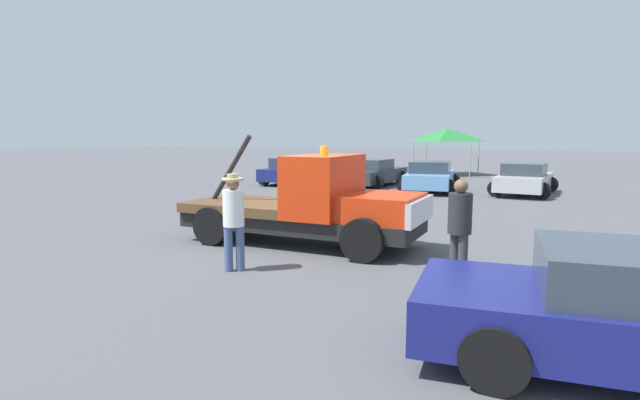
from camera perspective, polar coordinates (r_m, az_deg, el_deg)
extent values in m
plane|color=#545459|center=(11.61, -2.24, -5.01)|extent=(160.00, 160.00, 0.00)
cube|color=black|center=(11.51, -2.25, -2.44)|extent=(5.47, 1.88, 0.35)
cube|color=red|center=(10.68, 7.13, -0.83)|extent=(1.53, 1.76, 0.55)
cube|color=silver|center=(10.46, 11.37, -1.24)|extent=(0.12, 1.87, 0.50)
cube|color=red|center=(11.13, 0.47, 1.66)|extent=(1.21, 2.07, 1.36)
cube|color=brown|center=(12.15, -7.97, -0.62)|extent=(2.74, 2.08, 0.22)
cylinder|color=black|center=(12.36, -10.07, 3.61)|extent=(1.19, 0.12, 1.63)
cylinder|color=orange|center=(11.08, 0.47, 5.67)|extent=(0.18, 0.18, 0.20)
cylinder|color=black|center=(11.71, 8.25, -2.78)|extent=(0.88, 0.26, 0.88)
cylinder|color=black|center=(9.88, 4.85, -4.63)|extent=(0.88, 0.26, 0.88)
cylinder|color=black|center=(13.25, -7.08, -1.57)|extent=(0.88, 0.26, 0.88)
cylinder|color=black|center=(11.66, -12.29, -2.92)|extent=(0.88, 0.26, 0.88)
cylinder|color=black|center=(7.06, 19.33, -10.81)|extent=(0.68, 0.22, 0.68)
cylinder|color=black|center=(5.35, 19.33, -16.79)|extent=(0.68, 0.22, 0.68)
cylinder|color=#38383D|center=(8.88, 15.10, -6.31)|extent=(0.16, 0.16, 0.86)
cylinder|color=#38383D|center=(8.71, 15.98, -6.60)|extent=(0.16, 0.16, 0.86)
cylinder|color=#28282D|center=(8.65, 15.72, -1.49)|extent=(0.39, 0.39, 0.68)
sphere|color=brown|center=(8.59, 15.82, 1.53)|extent=(0.23, 0.23, 0.23)
cylinder|color=#475B84|center=(9.37, -9.11, -5.48)|extent=(0.16, 0.16, 0.84)
cylinder|color=#475B84|center=(9.37, -10.42, -5.50)|extent=(0.16, 0.16, 0.84)
cylinder|color=white|center=(9.23, -9.87, -0.91)|extent=(0.39, 0.39, 0.67)
sphere|color=brown|center=(9.18, -9.93, 1.86)|extent=(0.23, 0.23, 0.23)
torus|color=tan|center=(9.17, -9.94, 2.35)|extent=(0.40, 0.40, 0.06)
cylinder|color=tan|center=(9.17, -9.95, 2.64)|extent=(0.21, 0.21, 0.10)
cube|color=navy|center=(26.14, -3.04, 3.11)|extent=(2.27, 4.75, 0.60)
cube|color=#333D47|center=(25.89, -3.26, 4.29)|extent=(1.84, 2.06, 0.50)
cylinder|color=black|center=(27.96, -3.44, 2.98)|extent=(0.68, 0.22, 0.68)
cylinder|color=black|center=(27.25, 0.08, 2.88)|extent=(0.68, 0.22, 0.68)
cylinder|color=black|center=(25.14, -6.42, 2.45)|extent=(0.68, 0.22, 0.68)
cylinder|color=black|center=(24.35, -2.57, 2.33)|extent=(0.68, 0.22, 0.68)
cube|color=#2D2D33|center=(24.75, 6.09, 2.84)|extent=(2.15, 4.99, 0.60)
cube|color=#333D47|center=(24.49, 5.89, 4.09)|extent=(1.74, 2.15, 0.50)
cylinder|color=black|center=(26.62, 5.80, 2.74)|extent=(0.68, 0.22, 0.68)
cylinder|color=black|center=(25.99, 9.28, 2.56)|extent=(0.68, 0.22, 0.68)
cylinder|color=black|center=(23.63, 2.57, 2.18)|extent=(0.68, 0.22, 0.68)
cylinder|color=black|center=(22.91, 6.43, 1.97)|extent=(0.68, 0.22, 0.68)
cube|color=#669ED1|center=(23.07, 12.49, 2.37)|extent=(2.48, 4.87, 0.60)
cube|color=#333D47|center=(22.79, 12.48, 3.70)|extent=(1.90, 2.16, 0.50)
cylinder|color=black|center=(24.75, 10.76, 2.29)|extent=(0.68, 0.22, 0.68)
cylinder|color=black|center=(24.60, 14.92, 2.14)|extent=(0.68, 0.22, 0.68)
cylinder|color=black|center=(21.62, 9.71, 1.59)|extent=(0.68, 0.22, 0.68)
cylinder|color=black|center=(21.44, 14.46, 1.41)|extent=(0.68, 0.22, 0.68)
cube|color=#B7B7BC|center=(22.85, 22.32, 1.95)|extent=(2.18, 4.47, 0.60)
cube|color=#333D47|center=(22.60, 22.31, 3.29)|extent=(1.75, 1.95, 0.50)
cylinder|color=black|center=(24.45, 20.78, 1.88)|extent=(0.68, 0.22, 0.68)
cylinder|color=black|center=(24.23, 24.81, 1.63)|extent=(0.68, 0.22, 0.68)
cylinder|color=black|center=(21.56, 19.47, 1.25)|extent=(0.68, 0.22, 0.68)
cylinder|color=black|center=(21.31, 24.04, 0.97)|extent=(0.68, 0.22, 0.68)
cylinder|color=#9E9EA3|center=(31.38, 10.58, 4.65)|extent=(0.07, 0.07, 2.10)
cylinder|color=#9E9EA3|center=(30.69, 16.80, 4.40)|extent=(0.07, 0.07, 2.10)
cylinder|color=#9E9EA3|center=(34.71, 12.03, 4.87)|extent=(0.07, 0.07, 2.10)
cylinder|color=#9E9EA3|center=(34.08, 17.67, 4.64)|extent=(0.07, 0.07, 2.10)
pyramid|color=#287F38|center=(32.64, 14.35, 7.21)|extent=(3.43, 3.43, 0.82)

